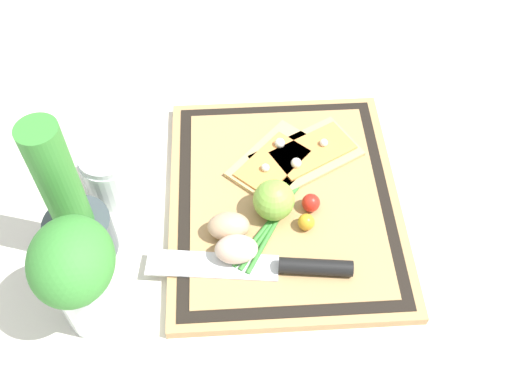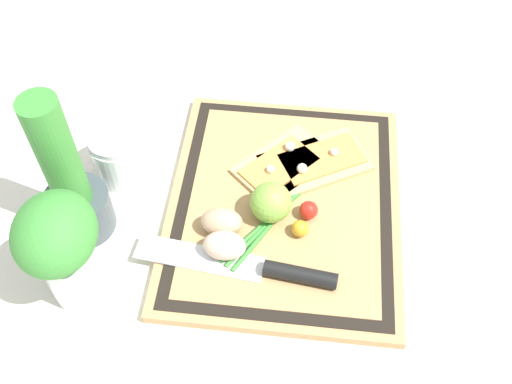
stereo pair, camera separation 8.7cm
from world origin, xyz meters
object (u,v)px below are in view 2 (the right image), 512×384
Objects in this scene: egg_pink at (225,246)px; herb_pot at (71,188)px; sauce_jar at (119,158)px; cherry_tomato_red at (309,210)px; pizza_slice_far at (283,164)px; knife at (268,269)px; egg_brown at (222,222)px; cherry_tomato_yellow at (300,229)px; lime at (271,202)px; pizza_slice_near at (316,162)px; herb_glass at (61,247)px.

herb_pot is at bearing 79.79° from egg_pink.
sauce_jar is (0.10, -0.03, -0.05)m from herb_pot.
cherry_tomato_red is 0.30m from sauce_jar.
pizza_slice_far reaches higher than knife.
knife is (-0.19, 0.00, 0.00)m from pizza_slice_far.
sauce_jar is (0.10, 0.17, -0.00)m from egg_brown.
egg_brown reaches higher than cherry_tomato_yellow.
lime is at bearing -105.60° from sauce_jar.
pizza_slice_near is 0.21m from knife.
pizza_slice_far is 0.25m from sauce_jar.
herb_pot is 0.12m from sauce_jar.
knife is 0.27m from herb_glass.
cherry_tomato_yellow is at bearing 172.46° from pizza_slice_near.
pizza_slice_near is at bearing -15.68° from knife.
egg_pink is at bearing -166.35° from egg_brown.
cherry_tomato_red reaches higher than knife.
egg_pink is (-0.16, 0.07, 0.02)m from pizza_slice_far.
herb_glass is at bearing 111.00° from cherry_tomato_yellow.
knife is 3.31× the size of sauce_jar.
egg_brown is at bearing 13.65° from egg_pink.
herb_glass reaches higher than egg_pink.
lime is at bearing -62.17° from egg_brown.
pizza_slice_far is 0.18m from egg_pink.
herb_pot is at bearing 77.41° from knife.
cherry_tomato_yellow is (-0.03, -0.04, -0.02)m from lime.
egg_pink reaches higher than pizza_slice_near.
egg_brown is (-0.13, 0.08, 0.02)m from pizza_slice_far.
cherry_tomato_yellow is 0.30m from sauce_jar.
pizza_slice_far is 2.81× the size of lime.
pizza_slice_near is at bearing -67.73° from herb_pot.
herb_pot is at bearing 97.14° from lime.
pizza_slice_near is at bearing -78.28° from pizza_slice_far.
cherry_tomato_red is 0.34m from herb_glass.
herb_glass is (-0.04, 0.25, 0.08)m from knife.
knife is (-0.20, 0.06, 0.00)m from pizza_slice_near.
herb_pot reaches higher than egg_pink.
herb_glass is (-0.23, 0.26, 0.09)m from pizza_slice_far.
pizza_slice_far is 0.19m from knife.
cherry_tomato_red is at bearing -85.99° from lime.
pizza_slice_near is at bearing -4.16° from cherry_tomato_red.
sauce_jar is (0.09, 0.28, 0.01)m from cherry_tomato_yellow.
pizza_slice_near is 3.12× the size of egg_brown.
cherry_tomato_yellow is (-0.03, 0.01, -0.00)m from cherry_tomato_red.
cherry_tomato_red reaches higher than pizza_slice_far.
pizza_slice_far is 0.10m from lime.
knife is 1.51× the size of herb_glass.
pizza_slice_far is at bearing -1.47° from knife.
herb_glass is (-0.14, 0.25, 0.06)m from lime.
herb_glass is (-0.21, 0.01, 0.07)m from sauce_jar.
knife is at bearing 150.37° from cherry_tomato_yellow.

